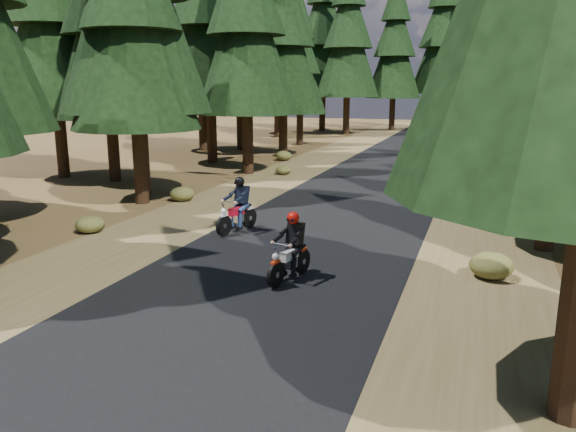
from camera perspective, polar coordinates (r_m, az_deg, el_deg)
The scene contains 9 objects.
ground at distance 12.59m, azimuth -2.26°, elevation -6.36°, with size 120.00×120.00×0.00m, color #4D371B.
road at distance 17.14m, azimuth 3.84°, elevation -1.04°, with size 6.00×100.00×0.01m, color black.
shoulder_l at distance 18.84m, azimuth -9.77°, elevation 0.09°, with size 3.20×100.00×0.01m, color brown.
shoulder_r at distance 16.58m, azimuth 19.37°, elevation -2.27°, with size 3.20×100.00×0.01m, color brown.
pine_forest at distance 32.58m, azimuth 12.01°, elevation 19.41°, with size 34.59×55.08×16.32m.
log_near at distance 22.94m, azimuth 23.65°, elevation 1.91°, with size 0.32×0.32×5.78m, color #4C4233.
understory_shrubs at distance 19.96m, azimuth 10.10°, elevation 1.56°, with size 14.57×29.15×0.58m.
rider_lead at distance 12.29m, azimuth 0.16°, elevation -4.32°, with size 0.88×1.77×1.52m.
rider_follow at distance 16.39m, azimuth -5.22°, elevation 0.20°, with size 0.99×1.88×1.60m.
Camera 1 is at (4.35, -11.03, 4.21)m, focal length 35.00 mm.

